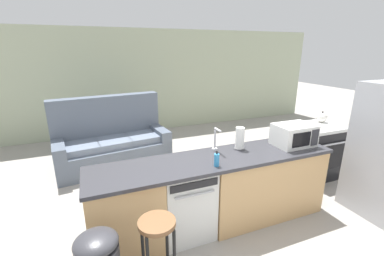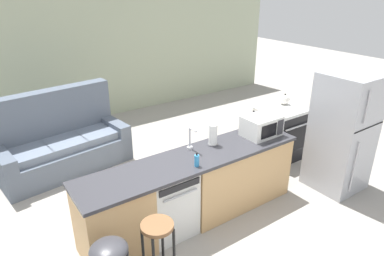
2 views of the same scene
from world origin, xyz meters
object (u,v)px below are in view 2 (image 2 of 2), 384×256
Objects in this scene: microwave at (262,126)px; stove_range at (281,133)px; bar_stool at (158,241)px; couch at (61,145)px; paper_towel_roll at (213,135)px; kettle at (285,100)px; dishwasher at (167,201)px; soap_bottle at (197,161)px; refrigerator at (342,133)px.

stove_range is at bearing 26.94° from microwave.
bar_stool is 0.35× the size of couch.
paper_towel_roll reaches higher than kettle.
dishwasher is 1.64m from microwave.
dishwasher is 0.93× the size of stove_range.
kettle is (2.47, 0.87, 0.01)m from soap_bottle.
microwave is at bearing -48.09° from couch.
soap_bottle is 0.08× the size of couch.
couch reaches higher than dishwasher.
paper_towel_roll is at bearing -167.35° from stove_range.
kettle is 3.81m from couch.
couch reaches higher than stove_range.
kettle is at bearing 82.17° from refrigerator.
stove_range is (2.60, 0.55, 0.03)m from dishwasher.
dishwasher is at bearing -166.22° from kettle.
soap_bottle is at bearing -70.63° from couch.
refrigerator reaches higher than microwave.
stove_range is 0.43× the size of couch.
paper_towel_roll is at bearing -164.82° from kettle.
refrigerator is 2.33× the size of bar_stool.
dishwasher is 4.77× the size of soap_bottle.
kettle reaches higher than stove_range.
refrigerator reaches higher than bar_stool.
dishwasher is 1.01m from paper_towel_roll.
soap_bottle is (-2.30, -0.74, 0.52)m from stove_range.
dishwasher is 2.91m from kettle.
kettle is at bearing 15.18° from paper_towel_roll.
refrigerator is at bearing -42.27° from couch.
stove_range reaches higher than dishwasher.
paper_towel_roll is at bearing 168.81° from microwave.
microwave is at bearing 17.92° from bar_stool.
refrigerator is 4.35m from couch.
refrigerator is 3.11m from bar_stool.
stove_range is 1.22× the size of bar_stool.
soap_bottle is 1.01m from bar_stool.
dishwasher is 2.69m from refrigerator.
couch is at bearing 131.91° from microwave.
refrigerator is (-0.00, -1.10, 0.41)m from stove_range.
soap_bottle is (-2.30, 0.35, 0.11)m from refrigerator.
couch is at bearing 153.48° from kettle.
paper_towel_roll is 0.13× the size of couch.
refrigerator is 1.25m from kettle.
kettle is 0.28× the size of bar_stool.
paper_towel_roll reaches higher than soap_bottle.
paper_towel_roll is 2.70m from couch.
kettle is at bearing 13.78° from dishwasher.
bar_stool is (-0.78, -0.46, -0.44)m from soap_bottle.
stove_range is at bearing 89.99° from refrigerator.
kettle is at bearing -26.52° from couch.
microwave reaches higher than soap_bottle.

